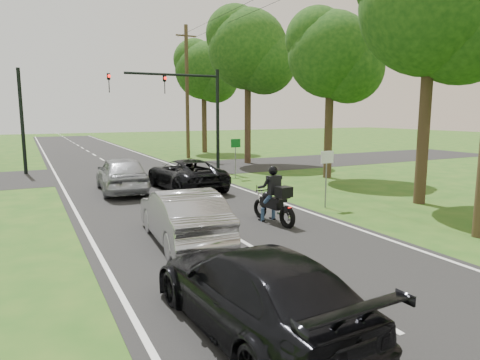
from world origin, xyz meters
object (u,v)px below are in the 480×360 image
Objects in this scene: silver_sedan at (183,215)px; traffic_signal at (188,102)px; dark_suv at (186,174)px; motorcycle_rider at (275,201)px; utility_pole_far at (187,92)px; dark_car_behind at (254,290)px; silver_suv at (122,174)px; sign_white at (327,165)px; sign_green at (236,149)px.

traffic_signal is at bearing -106.86° from silver_sedan.
dark_suv is 1.13× the size of silver_sedan.
motorcycle_rider is 21.00m from utility_pole_far.
motorcycle_rider is 6.92m from dark_car_behind.
sign_white is (6.11, -6.64, 0.78)m from silver_suv.
dark_car_behind is (-3.40, -12.82, -0.01)m from dark_suv.
utility_pole_far is (7.61, 12.38, 4.26)m from silver_suv.
motorcycle_rider is 0.46× the size of silver_suv.
motorcycle_rider is 0.49× the size of silver_sedan.
sign_white is 1.00× the size of sign_green.
silver_suv is (-2.77, 0.60, 0.11)m from dark_suv.
dark_suv is at bearing 171.36° from silver_suv.
motorcycle_rider is 3.35m from silver_sedan.
silver_suv is 15.15m from utility_pole_far.
traffic_signal is at bearing 78.05° from motorcycle_rider.
sign_white is at bearing -82.95° from traffic_signal.
silver_sedan is 13.98m from traffic_signal.
sign_green is (3.07, 9.05, 0.86)m from motorcycle_rider.
utility_pole_far is (4.84, 12.99, 4.37)m from dark_suv.
dark_car_behind is (-0.63, -13.42, -0.12)m from silver_suv.
silver_suv is 9.05m from sign_white.
utility_pole_far is at bearing -110.50° from dark_car_behind.
silver_suv reaches higher than dark_car_behind.
utility_pole_far is (8.24, 25.81, 4.38)m from dark_car_behind.
sign_green is at bearing -164.12° from silver_suv.
utility_pole_far reaches higher than dark_car_behind.
dark_car_behind is 0.48× the size of utility_pole_far.
silver_suv is 1.00× the size of dark_car_behind.
dark_suv is 1.06× the size of silver_suv.
utility_pole_far reaches higher than motorcycle_rider.
motorcycle_rider is 0.43× the size of dark_suv.
utility_pole_far reaches higher than sign_white.
silver_sedan reaches higher than dark_car_behind.
dark_suv is 2.38× the size of sign_white.
motorcycle_rider is 1.02× the size of sign_green.
traffic_signal is (1.50, 12.07, 3.40)m from motorcycle_rider.
dark_suv is 13.26m from dark_car_behind.
traffic_signal is at bearing -133.61° from silver_suv.
utility_pole_far is (2.86, 8.00, 0.95)m from traffic_signal.
silver_sedan is 0.70× the size of traffic_signal.
dark_suv is 6.95m from sign_white.
dark_suv is at bearing -106.26° from silver_sedan.
dark_suv is at bearing -107.65° from dark_car_behind.
sign_green reaches higher than silver_suv.
utility_pole_far reaches higher than silver_sedan.
silver_suv is 0.74× the size of traffic_signal.
dark_car_behind is at bearing 90.99° from silver_suv.
silver_suv reaches higher than dark_suv.
dark_suv reaches higher than dark_car_behind.
dark_suv is 1.06× the size of dark_car_behind.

